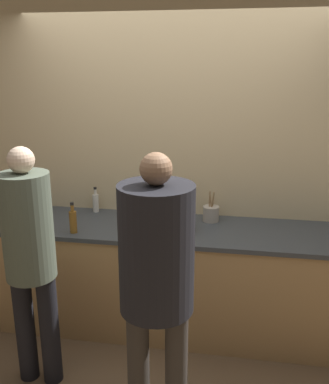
% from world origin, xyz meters
% --- Properties ---
extents(ground_plane, '(14.00, 14.00, 0.00)m').
position_xyz_m(ground_plane, '(0.00, 0.00, 0.00)').
color(ground_plane, brown).
extents(wall_back, '(5.20, 0.06, 2.60)m').
position_xyz_m(wall_back, '(0.00, 0.74, 1.30)').
color(wall_back, '#D6BC8C').
rests_on(wall_back, ground_plane).
extents(counter, '(2.73, 0.72, 0.89)m').
position_xyz_m(counter, '(0.00, 0.40, 0.44)').
color(counter, tan).
rests_on(counter, ground_plane).
extents(person_left, '(0.32, 0.32, 1.64)m').
position_xyz_m(person_left, '(-0.78, -0.39, 0.96)').
color(person_left, black).
rests_on(person_left, ground_plane).
extents(person_center, '(0.41, 0.41, 1.69)m').
position_xyz_m(person_center, '(0.10, -0.66, 1.04)').
color(person_center, '#38332D').
rests_on(person_center, ground_plane).
extents(fruit_bowl, '(0.32, 0.32, 0.14)m').
position_xyz_m(fruit_bowl, '(0.04, 0.33, 0.94)').
color(fruit_bowl, '#4C3323').
rests_on(fruit_bowl, counter).
extents(utensil_crock, '(0.13, 0.13, 0.25)m').
position_xyz_m(utensil_crock, '(0.31, 0.57, 0.95)').
color(utensil_crock, '#ADA393').
rests_on(utensil_crock, counter).
extents(bottle_amber, '(0.06, 0.06, 0.24)m').
position_xyz_m(bottle_amber, '(-0.69, 0.14, 0.98)').
color(bottle_amber, brown).
rests_on(bottle_amber, counter).
extents(bottle_clear, '(0.05, 0.05, 0.22)m').
position_xyz_m(bottle_clear, '(-0.68, 0.63, 0.97)').
color(bottle_clear, silver).
rests_on(bottle_clear, counter).
extents(cup_white, '(0.07, 0.07, 0.09)m').
position_xyz_m(cup_white, '(-0.31, 0.59, 0.93)').
color(cup_white, white).
rests_on(cup_white, counter).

